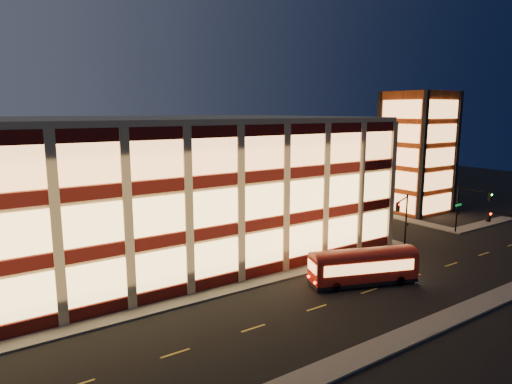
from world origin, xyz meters
TOP-DOWN VIEW (x-y plane):
  - ground at (0.00, 0.00)m, footprint 200.00×200.00m
  - sidewalk_office_south at (-3.00, 1.00)m, footprint 54.00×2.00m
  - sidewalk_office_east at (23.00, 17.00)m, footprint 2.00×30.00m
  - sidewalk_tower_south at (40.00, 1.00)m, footprint 14.00×2.00m
  - sidewalk_tower_west at (34.00, 17.00)m, footprint 2.00×30.00m
  - sidewalk_near at (0.00, -13.00)m, footprint 100.00×2.00m
  - office_building at (-2.91, 16.91)m, footprint 50.45×30.45m
  - stair_tower at (39.95, 11.95)m, footprint 8.60×8.60m
  - traffic_signal_far at (22.21, 0.24)m, footprint 3.79×1.87m
  - traffic_signal_right at (33.50, -0.62)m, footprint 1.20×4.37m
  - trolley_bus at (10.71, -4.58)m, footprint 9.79×5.61m

SIDE VIEW (x-z plane):
  - ground at x=0.00m, z-range 0.00..0.00m
  - sidewalk_office_south at x=-3.00m, z-range 0.00..0.15m
  - sidewalk_office_east at x=23.00m, z-range 0.00..0.15m
  - sidewalk_tower_south at x=40.00m, z-range 0.00..0.15m
  - sidewalk_tower_west at x=34.00m, z-range 0.00..0.15m
  - sidewalk_near at x=0.00m, z-range 0.00..0.15m
  - trolley_bus at x=10.71m, z-range 0.18..3.42m
  - traffic_signal_right at x=33.50m, z-range 1.10..7.10m
  - traffic_signal_far at x=22.21m, z-range 1.11..7.11m
  - office_building at x=-2.91m, z-range 0.00..14.50m
  - stair_tower at x=39.95m, z-range -0.01..17.99m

